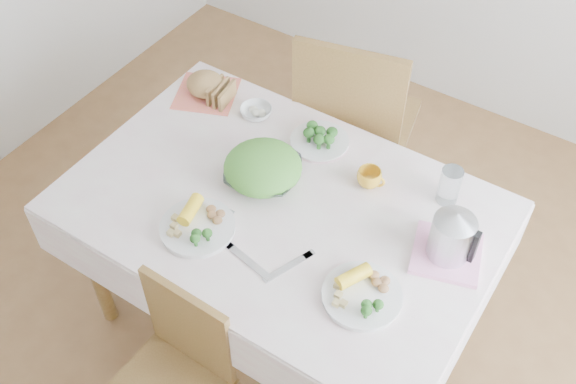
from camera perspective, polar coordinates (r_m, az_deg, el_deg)
The scene contains 18 objects.
floor at distance 2.99m, azimuth -0.54°, elevation -10.69°, with size 3.60×3.60×0.00m, color brown.
dining_table at distance 2.68m, azimuth -0.60°, elevation -6.50°, with size 1.40×0.90×0.75m, color brown.
tablecloth at distance 2.38m, azimuth -0.67°, elevation -1.14°, with size 1.50×1.00×0.01m, color white.
chair_far at distance 3.09m, azimuth 5.81°, elevation 5.12°, with size 0.48×0.48×1.06m, color brown.
salad_bowl at distance 2.43m, azimuth -2.12°, elevation 1.58°, with size 0.27×0.27×0.07m, color white.
dinner_plate_left at distance 2.31m, azimuth -7.66°, elevation -3.00°, with size 0.26×0.26×0.02m, color white.
dinner_plate_right at distance 2.14m, azimuth 6.27°, elevation -8.73°, with size 0.26×0.26×0.02m, color white.
broccoli_plate at distance 2.58m, azimuth 2.68°, elevation 4.27°, with size 0.23×0.23×0.02m, color beige.
napkin at distance 2.83m, azimuth -6.92°, elevation 8.28°, with size 0.24×0.24×0.00m, color #DF6954.
bread_loaf at distance 2.79m, azimuth -7.03°, elevation 9.17°, with size 0.16×0.15×0.09m, color olive.
fruit_bowl at distance 2.70m, azimuth -2.72°, elevation 6.78°, with size 0.13×0.13×0.04m, color white.
yellow_mug at distance 2.43m, azimuth 6.89°, elevation 1.20°, with size 0.09×0.09×0.07m, color gold.
glass_tumbler at distance 2.41m, azimuth 13.48°, elevation 0.42°, with size 0.08×0.08×0.14m, color white.
pink_tray at distance 2.29m, azimuth 13.27°, elevation -5.11°, with size 0.22×0.22×0.02m, color #FD9ACB.
electric_kettle at distance 2.20m, azimuth 13.77°, elevation -3.33°, with size 0.14×0.14×0.20m, color #B2B5BA.
fork_left at distance 2.31m, azimuth -6.42°, elevation -3.27°, with size 0.02×0.20×0.00m, color silver.
fork_right at distance 2.20m, azimuth 0.00°, elevation -6.35°, with size 0.02×0.19×0.00m, color silver.
knife at distance 2.22m, azimuth -3.50°, elevation -5.78°, with size 0.02×0.21×0.00m, color silver.
Camera 1 is at (0.87, -1.29, 2.55)m, focal length 42.00 mm.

